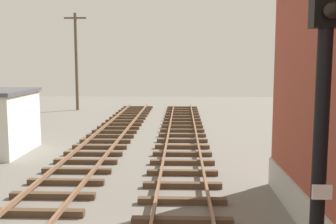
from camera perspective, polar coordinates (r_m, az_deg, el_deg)
The scene contains 2 objects.
signal_mast at distance 5.24m, azimuth 20.95°, elevation 0.67°, with size 0.36×0.40×5.47m.
utility_pole_far at distance 34.02m, azimuth -12.80°, elevation 7.19°, with size 1.80×0.24×7.85m.
Camera 1 is at (1.09, -5.86, 3.98)m, focal length 43.26 mm.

